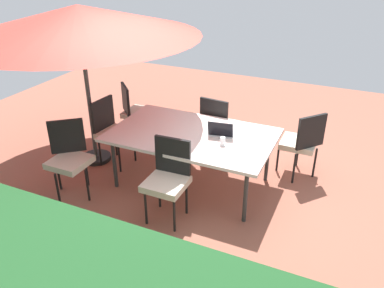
% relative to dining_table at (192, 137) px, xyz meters
% --- Properties ---
extents(ground_plane, '(10.00, 10.00, 0.02)m').
position_rel_dining_table_xyz_m(ground_plane, '(0.00, 0.00, -0.72)').
color(ground_plane, '#935442').
extents(dining_table, '(2.10, 1.29, 0.76)m').
position_rel_dining_table_xyz_m(dining_table, '(0.00, 0.00, 0.00)').
color(dining_table, silver).
rests_on(dining_table, ground_plane).
extents(patio_umbrella, '(3.20, 3.20, 2.26)m').
position_rel_dining_table_xyz_m(patio_umbrella, '(1.60, -0.00, 1.34)').
color(patio_umbrella, '#4C4C4C').
rests_on(patio_umbrella, ground_plane).
extents(chair_northeast, '(0.58, 0.58, 0.98)m').
position_rel_dining_table_xyz_m(chair_northeast, '(1.33, 0.84, -0.16)').
color(chair_northeast, beige).
rests_on(chair_northeast, ground_plane).
extents(chair_east, '(0.48, 0.47, 0.98)m').
position_rel_dining_table_xyz_m(chair_east, '(1.30, -0.05, -0.16)').
color(chair_east, beige).
rests_on(chair_east, ground_plane).
extents(chair_south, '(0.47, 0.48, 0.98)m').
position_rel_dining_table_xyz_m(chair_south, '(-0.04, -0.86, -0.16)').
color(chair_south, beige).
rests_on(chair_south, ground_plane).
extents(chair_southeast, '(0.59, 0.59, 0.98)m').
position_rel_dining_table_xyz_m(chair_southeast, '(1.36, -0.80, -0.16)').
color(chair_southeast, beige).
rests_on(chair_southeast, ground_plane).
extents(chair_north, '(0.46, 0.47, 0.98)m').
position_rel_dining_table_xyz_m(chair_north, '(-0.04, 0.77, -0.16)').
color(chair_north, beige).
rests_on(chair_north, ground_plane).
extents(chair_southwest, '(0.59, 0.58, 0.98)m').
position_rel_dining_table_xyz_m(chair_southwest, '(-1.28, -0.79, -0.16)').
color(chair_southwest, beige).
rests_on(chair_southwest, ground_plane).
extents(laptop, '(0.35, 0.29, 0.21)m').
position_rel_dining_table_xyz_m(laptop, '(-0.36, -0.11, 0.09)').
color(laptop, '#B7B7BC').
rests_on(laptop, dining_table).
extents(cup, '(0.06, 0.06, 0.11)m').
position_rel_dining_table_xyz_m(cup, '(-0.47, 0.15, 0.10)').
color(cup, white).
rests_on(cup, dining_table).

